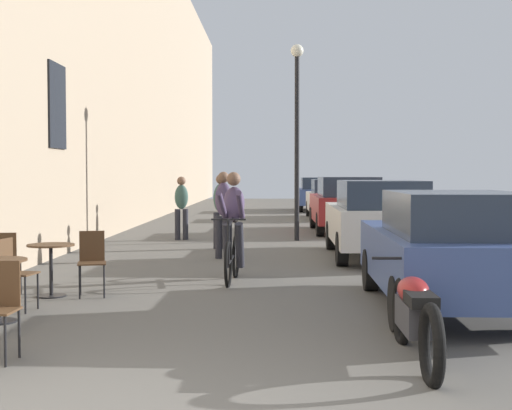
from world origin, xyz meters
name	(u,v)px	position (x,y,z in m)	size (l,w,h in m)	color
building_facade_left	(92,26)	(-3.45, 14.00, 5.42)	(0.54, 68.00, 10.84)	tan
cafe_chair_mid_toward_wall	(13,269)	(-2.05, 4.30, 0.52)	(0.43, 0.43, 0.89)	black
cafe_table_far	(51,259)	(-1.91, 5.34, 0.52)	(0.64, 0.64, 0.72)	black
cafe_chair_far_toward_street	(92,258)	(-1.36, 5.41, 0.52)	(0.46, 0.46, 0.89)	black
cafe_chair_far_toward_wall	(5,259)	(-2.51, 5.26, 0.52)	(0.44, 0.44, 0.89)	black
cyclist_on_bicycle	(233,229)	(0.50, 6.90, 0.81)	(0.52, 1.76, 1.74)	black
pedestrian_near	(224,210)	(0.16, 9.81, 0.97)	(0.37, 0.29, 1.72)	#26262D
pedestrian_mid	(221,207)	(-0.02, 11.68, 0.94)	(0.37, 0.29, 1.67)	#26262D
pedestrian_far	(181,204)	(-1.18, 13.88, 0.90)	(0.36, 0.27, 1.61)	#26262D
street_lamp	(297,117)	(1.74, 13.74, 3.11)	(0.32, 0.32, 4.90)	black
parked_car_nearest	(449,249)	(3.29, 4.45, 0.76)	(1.82, 4.17, 1.47)	#384C84
parked_car_second	(378,218)	(3.23, 10.01, 0.80)	(1.89, 4.38, 1.55)	beige
parked_car_third	(346,204)	(3.24, 16.27, 0.82)	(1.90, 4.47, 1.59)	maroon
parked_car_fourth	(331,198)	(3.34, 22.63, 0.76)	(1.76, 4.13, 1.47)	beige
parked_car_fifth	(318,193)	(3.18, 28.30, 0.78)	(1.82, 4.25, 1.51)	#384C84
parked_motorcycle	(415,316)	(2.41, 2.03, 0.40)	(0.62, 2.15, 0.92)	black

